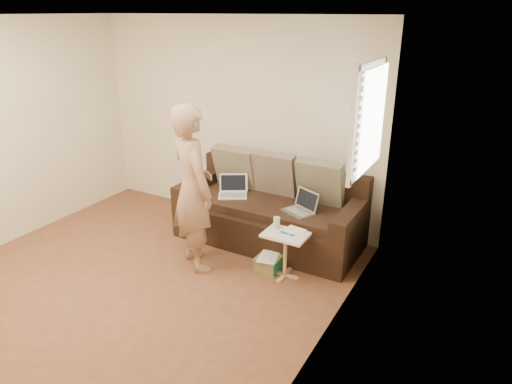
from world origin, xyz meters
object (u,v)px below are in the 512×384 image
(laptop_silver, at_px, (298,213))
(side_table, at_px, (285,255))
(person, at_px, (193,189))
(sofa, at_px, (269,209))
(drinking_glass, at_px, (277,223))
(laptop_white, at_px, (233,196))
(striped_box, at_px, (268,263))

(laptop_silver, height_order, side_table, laptop_silver)
(laptop_silver, height_order, person, person)
(sofa, xyz_separation_m, drinking_glass, (0.38, -0.55, 0.14))
(laptop_white, distance_m, striped_box, 1.05)
(laptop_silver, bearing_deg, striped_box, -78.66)
(striped_box, bearing_deg, drinking_glass, 42.97)
(side_table, bearing_deg, sofa, 129.79)
(laptop_silver, relative_size, laptop_white, 0.99)
(person, height_order, side_table, person)
(person, bearing_deg, laptop_white, -56.82)
(laptop_silver, xyz_separation_m, side_table, (0.09, -0.49, -0.27))
(laptop_silver, distance_m, side_table, 0.57)
(laptop_white, distance_m, drinking_glass, 0.98)
(laptop_white, xyz_separation_m, drinking_glass, (0.85, -0.48, 0.04))
(person, height_order, striped_box, person)
(laptop_white, height_order, person, person)
(sofa, bearing_deg, drinking_glass, -55.53)
(person, height_order, drinking_glass, person)
(sofa, xyz_separation_m, striped_box, (0.32, -0.61, -0.34))
(person, xyz_separation_m, drinking_glass, (0.82, 0.33, -0.34))
(person, xyz_separation_m, side_table, (0.96, 0.26, -0.65))
(laptop_white, bearing_deg, person, -118.64)
(sofa, distance_m, laptop_white, 0.48)
(laptop_white, height_order, drinking_glass, laptop_white)
(laptop_white, distance_m, side_table, 1.17)
(drinking_glass, distance_m, striped_box, 0.49)
(sofa, height_order, laptop_white, sofa)
(drinking_glass, bearing_deg, striped_box, -137.03)
(drinking_glass, bearing_deg, laptop_silver, 82.53)
(laptop_white, relative_size, drinking_glass, 2.88)
(sofa, height_order, person, person)
(side_table, distance_m, striped_box, 0.27)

